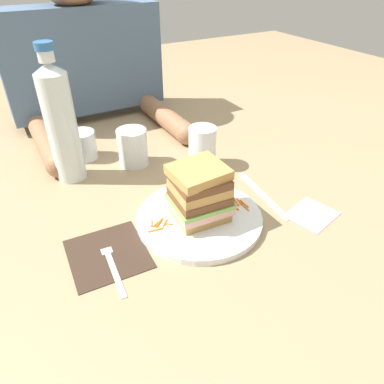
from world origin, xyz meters
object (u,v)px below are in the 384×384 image
at_px(fork, 110,260).
at_px(empty_tumbler_1, 82,145).
at_px(main_plate, 199,218).
at_px(knife, 264,196).
at_px(water_bottle, 61,123).
at_px(sandwich, 199,193).
at_px(empty_tumbler_0, 133,147).
at_px(diner_across, 82,45).
at_px(napkin_dark, 108,254).
at_px(juice_glass, 202,149).
at_px(napkin_pink, 312,214).

xyz_separation_m(fork, empty_tumbler_1, (0.07, 0.40, 0.03)).
distance_m(main_plate, empty_tumbler_1, 0.40).
bearing_deg(fork, knife, 4.02).
distance_m(fork, water_bottle, 0.35).
bearing_deg(empty_tumbler_1, sandwich, -71.13).
relative_size(empty_tumbler_0, diner_across, 0.18).
distance_m(fork, empty_tumbler_1, 0.41).
bearing_deg(napkin_dark, water_bottle, 87.77).
distance_m(main_plate, juice_glass, 0.23).
distance_m(napkin_dark, water_bottle, 0.33).
distance_m(napkin_dark, empty_tumbler_1, 0.39).
height_order(fork, knife, fork).
bearing_deg(knife, empty_tumbler_0, 125.08).
bearing_deg(empty_tumbler_1, napkin_dark, -99.44).
xyz_separation_m(main_plate, napkin_dark, (-0.19, -0.00, -0.01)).
relative_size(sandwich, knife, 0.57).
bearing_deg(diner_across, napkin_dark, -104.55).
distance_m(knife, empty_tumbler_0, 0.35).
bearing_deg(main_plate, diner_across, 92.66).
relative_size(knife, empty_tumbler_1, 2.74).
height_order(main_plate, empty_tumbler_0, empty_tumbler_0).
bearing_deg(juice_glass, diner_across, 108.87).
bearing_deg(water_bottle, juice_glass, -19.34).
xyz_separation_m(main_plate, water_bottle, (-0.18, 0.30, 0.14)).
bearing_deg(fork, empty_tumbler_0, 61.30).
relative_size(fork, water_bottle, 0.53).
bearing_deg(fork, napkin_dark, 85.32).
relative_size(main_plate, juice_glass, 2.46).
distance_m(knife, empty_tumbler_1, 0.49).
bearing_deg(diner_across, juice_glass, -71.13).
bearing_deg(empty_tumbler_1, water_bottle, -122.16).
height_order(main_plate, water_bottle, water_bottle).
height_order(empty_tumbler_0, diner_across, diner_across).
distance_m(water_bottle, napkin_pink, 0.58).
xyz_separation_m(main_plate, knife, (0.17, 0.00, -0.01)).
xyz_separation_m(fork, knife, (0.37, 0.03, -0.00)).
bearing_deg(empty_tumbler_0, knife, -54.92).
xyz_separation_m(napkin_dark, knife, (0.37, 0.00, 0.00)).
distance_m(water_bottle, diner_across, 0.38).
bearing_deg(empty_tumbler_0, napkin_pink, -57.65).
relative_size(sandwich, empty_tumbler_0, 1.22).
distance_m(main_plate, napkin_dark, 0.19).
height_order(napkin_dark, knife, same).
bearing_deg(juice_glass, sandwich, -122.41).
distance_m(sandwich, empty_tumbler_0, 0.29).
distance_m(napkin_pink, diner_across, 0.81).
xyz_separation_m(napkin_dark, juice_glass, (0.32, 0.19, 0.05)).
distance_m(napkin_dark, juice_glass, 0.37).
distance_m(empty_tumbler_0, empty_tumbler_1, 0.14).
height_order(knife, water_bottle, water_bottle).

